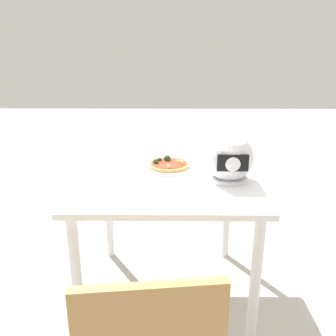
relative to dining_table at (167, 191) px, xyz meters
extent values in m
plane|color=#B2ADA3|center=(0.00, 0.00, -0.68)|extent=(14.00, 14.00, 0.00)
cube|color=white|center=(0.00, 0.00, 0.08)|extent=(0.94, 0.99, 0.03)
cylinder|color=white|center=(-0.41, -0.43, -0.30)|extent=(0.05, 0.05, 0.74)
cylinder|color=white|center=(0.41, -0.43, -0.30)|extent=(0.05, 0.05, 0.74)
cylinder|color=white|center=(-0.41, 0.43, -0.30)|extent=(0.05, 0.05, 0.74)
cylinder|color=white|center=(0.41, 0.43, -0.30)|extent=(0.05, 0.05, 0.74)
cylinder|color=white|center=(-0.01, -0.10, 0.10)|extent=(0.29, 0.29, 0.01)
cylinder|color=tan|center=(-0.01, -0.10, 0.12)|extent=(0.23, 0.23, 0.02)
cylinder|color=red|center=(-0.01, -0.10, 0.13)|extent=(0.20, 0.20, 0.00)
sphere|color=#234C1E|center=(0.06, -0.10, 0.14)|extent=(0.03, 0.03, 0.03)
sphere|color=#234C1E|center=(0.04, -0.15, 0.14)|extent=(0.02, 0.02, 0.02)
sphere|color=#234C1E|center=(0.00, -0.15, 0.14)|extent=(0.04, 0.04, 0.04)
cylinder|color=#E0D172|center=(-0.01, -0.02, 0.14)|extent=(0.02, 0.02, 0.02)
cylinder|color=#E0D172|center=(-0.06, -0.11, 0.14)|extent=(0.02, 0.02, 0.01)
cylinder|color=#E0D172|center=(-0.08, -0.09, 0.14)|extent=(0.02, 0.02, 0.02)
sphere|color=silver|center=(-0.32, 0.08, 0.22)|extent=(0.24, 0.24, 0.24)
cylinder|color=silver|center=(-0.32, 0.08, 0.11)|extent=(0.20, 0.20, 0.02)
cube|color=black|center=(-0.32, 0.19, 0.22)|extent=(0.15, 0.02, 0.08)
camera|label=1|loc=(-0.02, 1.83, 0.75)|focal=38.52mm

